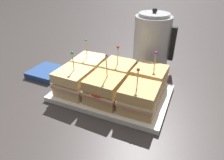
% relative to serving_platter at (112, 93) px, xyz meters
% --- Properties ---
extents(ground_plane, '(6.00, 6.00, 0.00)m').
position_rel_serving_platter_xyz_m(ground_plane, '(0.00, 0.00, -0.01)').
color(ground_plane, '#383333').
extents(serving_platter, '(0.40, 0.27, 0.02)m').
position_rel_serving_platter_xyz_m(serving_platter, '(0.00, 0.00, 0.00)').
color(serving_platter, white).
rests_on(serving_platter, ground_plane).
extents(sandwich_front_left, '(0.12, 0.12, 0.15)m').
position_rel_serving_platter_xyz_m(sandwich_front_left, '(-0.12, -0.06, 0.05)').
color(sandwich_front_left, '#DBB77A').
rests_on(sandwich_front_left, serving_platter).
extents(sandwich_front_center, '(0.12, 0.12, 0.17)m').
position_rel_serving_platter_xyz_m(sandwich_front_center, '(0.00, -0.06, 0.05)').
color(sandwich_front_center, tan).
rests_on(sandwich_front_center, serving_platter).
extents(sandwich_front_right, '(0.11, 0.11, 0.15)m').
position_rel_serving_platter_xyz_m(sandwich_front_right, '(0.12, -0.06, 0.05)').
color(sandwich_front_right, tan).
rests_on(sandwich_front_right, serving_platter).
extents(sandwich_back_left, '(0.12, 0.12, 0.16)m').
position_rel_serving_platter_xyz_m(sandwich_back_left, '(-0.12, 0.06, 0.05)').
color(sandwich_back_left, beige).
rests_on(sandwich_back_left, serving_platter).
extents(sandwich_back_center, '(0.12, 0.12, 0.15)m').
position_rel_serving_platter_xyz_m(sandwich_back_center, '(0.00, 0.06, 0.05)').
color(sandwich_back_center, tan).
rests_on(sandwich_back_center, serving_platter).
extents(sandwich_back_right, '(0.12, 0.12, 0.15)m').
position_rel_serving_platter_xyz_m(sandwich_back_right, '(0.12, 0.06, 0.05)').
color(sandwich_back_right, tan).
rests_on(sandwich_back_right, serving_platter).
extents(kettle_steel, '(0.18, 0.15, 0.27)m').
position_rel_serving_platter_xyz_m(kettle_steel, '(0.07, 0.27, 0.11)').
color(kettle_steel, '#B7BABF').
rests_on(kettle_steel, ground_plane).
extents(napkin_stack, '(0.13, 0.13, 0.02)m').
position_rel_serving_platter_xyz_m(napkin_stack, '(-0.32, 0.03, 0.00)').
color(napkin_stack, navy).
rests_on(napkin_stack, ground_plane).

